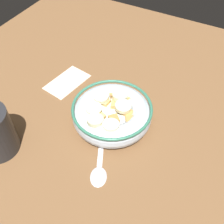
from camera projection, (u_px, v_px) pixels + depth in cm
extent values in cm
cube|color=brown|center=(112.00, 124.00, 59.67)|extent=(97.09, 97.09, 2.00)
cylinder|color=#B2BCC6|center=(112.00, 120.00, 58.70)|extent=(9.16, 9.16, 0.60)
torus|color=#B2BCC6|center=(112.00, 114.00, 57.18)|extent=(16.66, 16.66, 4.67)
torus|color=#337259|center=(112.00, 108.00, 55.65)|extent=(16.76, 16.76, 0.60)
cylinder|color=white|center=(112.00, 112.00, 56.68)|extent=(13.85, 13.85, 0.40)
cube|color=#AD7F42|center=(87.00, 115.00, 55.23)|extent=(2.71, 2.70, 0.96)
cube|color=#AD7F42|center=(114.00, 119.00, 54.36)|extent=(2.77, 2.77, 0.92)
cube|color=tan|center=(127.00, 97.00, 58.47)|extent=(2.69, 2.64, 1.13)
cube|color=tan|center=(100.00, 116.00, 55.02)|extent=(2.46, 2.47, 0.91)
cube|color=tan|center=(115.00, 104.00, 57.11)|extent=(2.50, 2.52, 0.97)
cube|color=#AD7F42|center=(113.00, 93.00, 59.25)|extent=(2.81, 2.81, 1.09)
cube|color=#B78947|center=(137.00, 115.00, 55.50)|extent=(2.76, 2.76, 0.91)
cube|color=tan|center=(119.00, 130.00, 52.75)|extent=(2.14, 2.05, 1.12)
cube|color=tan|center=(98.00, 97.00, 58.68)|extent=(2.27, 2.29, 0.93)
cube|color=#B78947|center=(85.00, 106.00, 56.83)|extent=(2.06, 2.15, 1.12)
cube|color=#B78947|center=(128.00, 113.00, 55.65)|extent=(2.50, 2.52, 0.95)
cube|color=tan|center=(95.00, 124.00, 53.91)|extent=(2.26, 2.20, 1.02)
cube|color=#AD7F42|center=(90.00, 101.00, 58.08)|extent=(2.78, 2.79, 0.98)
cube|color=#B78947|center=(131.00, 120.00, 54.12)|extent=(2.71, 2.71, 0.92)
cube|color=tan|center=(105.00, 102.00, 57.86)|extent=(2.13, 2.16, 0.94)
cylinder|color=beige|center=(121.00, 96.00, 57.47)|extent=(4.34, 4.28, 1.36)
cylinder|color=#F9EFC6|center=(111.00, 125.00, 52.20)|extent=(4.58, 4.55, 1.25)
cylinder|color=beige|center=(123.00, 106.00, 55.36)|extent=(4.68, 4.72, 1.42)
cylinder|color=beige|center=(95.00, 120.00, 52.59)|extent=(4.66, 4.61, 1.25)
cylinder|color=beige|center=(94.00, 109.00, 55.00)|extent=(4.27, 4.28, 1.50)
cylinder|color=beige|center=(101.00, 97.00, 57.45)|extent=(4.65, 4.61, 1.48)
ellipsoid|color=silver|center=(98.00, 176.00, 49.77)|extent=(5.13, 4.61, 0.80)
cube|color=silver|center=(101.00, 147.00, 54.32)|extent=(8.58, 4.78, 0.36)
cube|color=beige|center=(67.00, 82.00, 67.12)|extent=(11.68, 8.11, 0.30)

